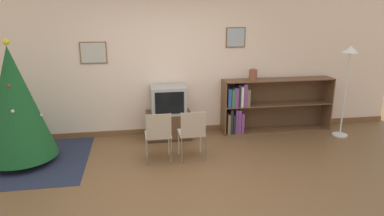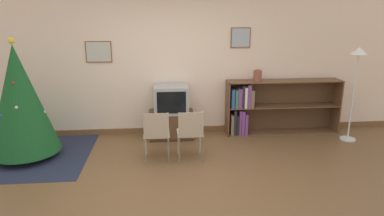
{
  "view_description": "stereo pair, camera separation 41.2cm",
  "coord_description": "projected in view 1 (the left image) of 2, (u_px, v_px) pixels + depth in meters",
  "views": [
    {
      "loc": [
        -0.56,
        -4.06,
        2.28
      ],
      "look_at": [
        0.32,
        1.2,
        0.75
      ],
      "focal_mm": 32.0,
      "sensor_mm": 36.0,
      "label": 1
    },
    {
      "loc": [
        -0.16,
        -4.11,
        2.28
      ],
      "look_at": [
        0.32,
        1.2,
        0.75
      ],
      "focal_mm": 32.0,
      "sensor_mm": 36.0,
      "label": 2
    }
  ],
  "objects": [
    {
      "name": "bookshelf",
      "position": [
        258.0,
        106.0,
        6.59
      ],
      "size": [
        2.16,
        0.36,
        1.02
      ],
      "color": "brown",
      "rests_on": "ground_plane"
    },
    {
      "name": "folding_chair_right",
      "position": [
        192.0,
        132.0,
        5.27
      ],
      "size": [
        0.4,
        0.4,
        0.82
      ],
      "color": "tan",
      "rests_on": "ground_plane"
    },
    {
      "name": "area_rug",
      "position": [
        23.0,
        162.0,
        5.33
      ],
      "size": [
        1.96,
        1.85,
        0.01
      ],
      "color": "#23283D",
      "rests_on": "ground_plane"
    },
    {
      "name": "folding_chair_left",
      "position": [
        158.0,
        134.0,
        5.18
      ],
      "size": [
        0.4,
        0.4,
        0.82
      ],
      "color": "tan",
      "rests_on": "ground_plane"
    },
    {
      "name": "christmas_tree",
      "position": [
        15.0,
        103.0,
        5.07
      ],
      "size": [
        1.07,
        1.07,
        1.89
      ],
      "color": "maroon",
      "rests_on": "area_rug"
    },
    {
      "name": "television",
      "position": [
        168.0,
        100.0,
        6.16
      ],
      "size": [
        0.62,
        0.5,
        0.5
      ],
      "color": "#9E9E99",
      "rests_on": "tv_console"
    },
    {
      "name": "ground_plane",
      "position": [
        183.0,
        188.0,
        4.56
      ],
      "size": [
        24.0,
        24.0,
        0.0
      ],
      "primitive_type": "plane",
      "color": "brown"
    },
    {
      "name": "standing_lamp",
      "position": [
        348.0,
        68.0,
        6.12
      ],
      "size": [
        0.28,
        0.28,
        1.68
      ],
      "color": "silver",
      "rests_on": "ground_plane"
    },
    {
      "name": "vase",
      "position": [
        253.0,
        75.0,
        6.34
      ],
      "size": [
        0.15,
        0.15,
        0.22
      ],
      "color": "brown",
      "rests_on": "bookshelf"
    },
    {
      "name": "wall_back",
      "position": [
        166.0,
        63.0,
        6.3
      ],
      "size": [
        9.18,
        0.11,
        2.7
      ],
      "color": "beige",
      "rests_on": "ground_plane"
    },
    {
      "name": "tv_console",
      "position": [
        169.0,
        125.0,
        6.29
      ],
      "size": [
        0.81,
        0.52,
        0.48
      ],
      "color": "#412A1A",
      "rests_on": "ground_plane"
    }
  ]
}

